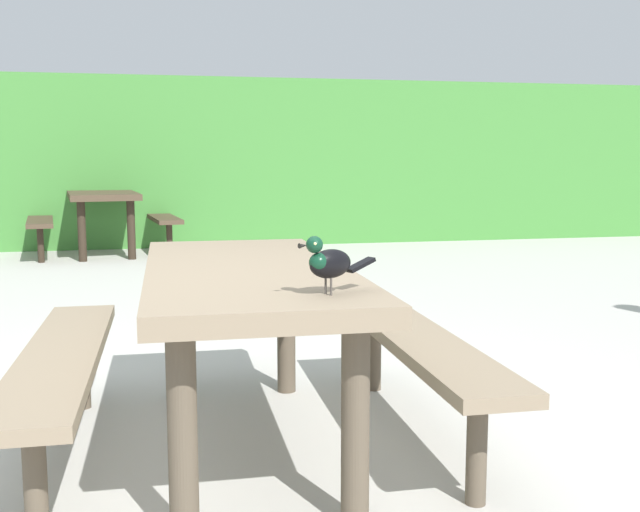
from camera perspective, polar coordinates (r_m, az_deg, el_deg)
ground_plane at (r=2.87m, az=-10.77°, el=-16.50°), size 60.00×60.00×0.00m
hedge_wall at (r=10.79m, az=-12.06°, el=6.92°), size 28.00×2.10×2.15m
picnic_table_foreground at (r=2.99m, az=-5.56°, el=-4.22°), size 1.70×1.81×0.74m
bird_grackle at (r=2.31m, az=0.57°, el=-0.43°), size 0.27×0.15×0.18m
picnic_table_mid_left at (r=9.46m, az=-16.09°, el=3.58°), size 1.89×1.92×0.74m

